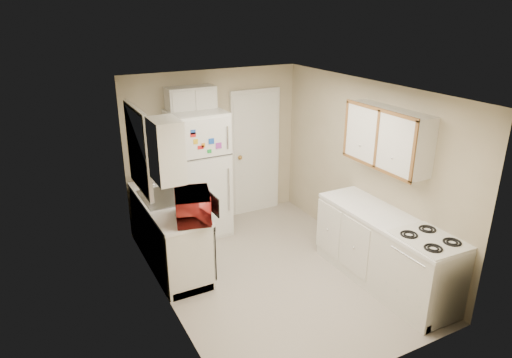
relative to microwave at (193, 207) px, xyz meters
name	(u,v)px	position (x,y,z in m)	size (l,w,h in m)	color
floor	(274,273)	(0.97, -0.25, -1.05)	(3.80, 3.80, 0.00)	#BFB4A7
ceiling	(277,89)	(0.97, -0.25, 1.35)	(3.80, 3.80, 0.00)	white
wall_left	(163,211)	(-0.43, -0.25, 0.15)	(3.80, 3.80, 0.00)	#BAAC8D
wall_right	(365,170)	(2.37, -0.25, 0.15)	(3.80, 3.80, 0.00)	#BAAC8D
wall_back	(214,148)	(0.97, 1.65, 0.15)	(2.80, 2.80, 0.00)	#BAAC8D
wall_front	(384,261)	(0.97, -2.15, 0.15)	(2.80, 2.80, 0.00)	#BAAC8D
left_counter	(169,232)	(-0.13, 0.65, -0.60)	(0.60, 1.80, 0.90)	silver
dishwasher	(206,244)	(0.16, 0.05, -0.56)	(0.03, 0.58, 0.72)	black
sink	(163,200)	(-0.13, 0.80, -0.19)	(0.54, 0.74, 0.16)	gray
microwave	(193,207)	(0.00, 0.00, 0.00)	(0.33, 0.59, 0.40)	maroon
soap_bottle	(148,178)	(-0.18, 1.35, -0.05)	(0.10, 0.10, 0.21)	white
window_blinds	(139,149)	(-0.39, 0.80, 0.55)	(0.10, 0.98, 1.08)	silver
upper_cabinet_left	(166,150)	(-0.28, -0.03, 0.75)	(0.30, 0.45, 0.70)	silver
refrigerator	(198,173)	(0.56, 1.33, -0.11)	(0.78, 0.76, 1.89)	white
cabinet_over_fridge	(191,101)	(0.57, 1.50, 0.95)	(0.70, 0.30, 0.40)	silver
interior_door	(255,153)	(1.67, 1.61, -0.03)	(0.86, 0.06, 2.08)	white
right_counter	(384,251)	(2.07, -1.05, -0.60)	(0.60, 2.00, 0.90)	silver
stove	(424,276)	(2.09, -1.68, -0.61)	(0.59, 0.72, 0.88)	white
upper_cabinet_right	(387,137)	(2.22, -0.75, 0.75)	(0.30, 1.20, 0.70)	silver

